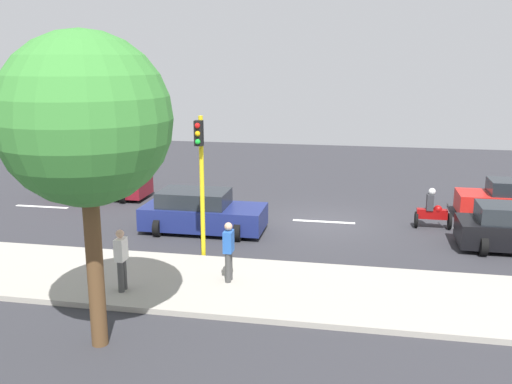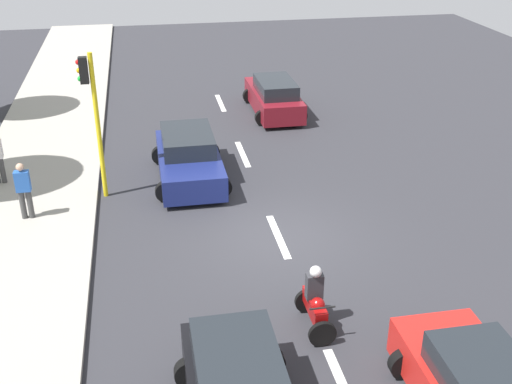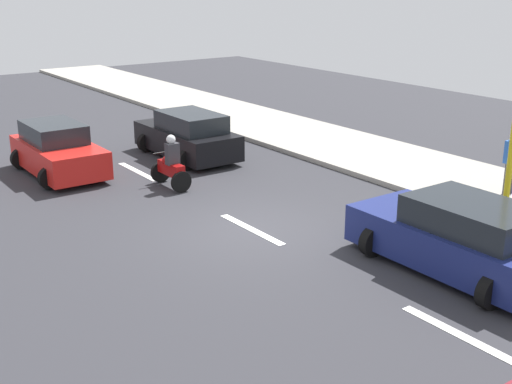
{
  "view_description": "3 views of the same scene",
  "coord_description": "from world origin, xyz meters",
  "px_view_note": "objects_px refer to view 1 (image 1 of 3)",
  "views": [
    {
      "loc": [
        21.23,
        1.41,
        6.19
      ],
      "look_at": [
        -0.61,
        -2.8,
        0.92
      ],
      "focal_mm": 39.76,
      "sensor_mm": 36.0,
      "label": 1
    },
    {
      "loc": [
        3.37,
        14.76,
        8.77
      ],
      "look_at": [
        0.42,
        -1.11,
        0.88
      ],
      "focal_mm": 44.33,
      "sensor_mm": 36.0,
      "label": 2
    },
    {
      "loc": [
        -8.47,
        -12.0,
        5.67
      ],
      "look_at": [
        -0.04,
        -0.24,
        1.0
      ],
      "focal_mm": 46.94,
      "sensor_mm": 36.0,
      "label": 3
    }
  ],
  "objects_px": {
    "car_dark_blue": "(202,212)",
    "traffic_light_corner": "(201,168)",
    "street_tree_center": "(85,121)",
    "car_maroon": "(101,182)",
    "motorcycle": "(433,211)",
    "car_red": "(510,200)",
    "pedestrian_by_tree": "(121,258)",
    "pedestrian_near_signal": "(229,250)"
  },
  "relations": [
    {
      "from": "car_red",
      "to": "pedestrian_by_tree",
      "type": "bearing_deg",
      "value": -49.87
    },
    {
      "from": "traffic_light_corner",
      "to": "motorcycle",
      "type": "bearing_deg",
      "value": 122.52
    },
    {
      "from": "motorcycle",
      "to": "pedestrian_by_tree",
      "type": "xyz_separation_m",
      "value": [
        7.98,
        -8.76,
        0.42
      ]
    },
    {
      "from": "pedestrian_by_tree",
      "to": "street_tree_center",
      "type": "distance_m",
      "value": 4.71
    },
    {
      "from": "car_dark_blue",
      "to": "street_tree_center",
      "type": "xyz_separation_m",
      "value": [
        8.57,
        0.14,
        4.24
      ]
    },
    {
      "from": "traffic_light_corner",
      "to": "street_tree_center",
      "type": "bearing_deg",
      "value": -6.8
    },
    {
      "from": "pedestrian_by_tree",
      "to": "traffic_light_corner",
      "type": "height_order",
      "value": "traffic_light_corner"
    },
    {
      "from": "car_dark_blue",
      "to": "pedestrian_near_signal",
      "type": "relative_size",
      "value": 2.62
    },
    {
      "from": "motorcycle",
      "to": "pedestrian_by_tree",
      "type": "distance_m",
      "value": 11.85
    },
    {
      "from": "street_tree_center",
      "to": "pedestrian_by_tree",
      "type": "bearing_deg",
      "value": -167.19
    },
    {
      "from": "pedestrian_by_tree",
      "to": "traffic_light_corner",
      "type": "distance_m",
      "value": 3.92
    },
    {
      "from": "pedestrian_near_signal",
      "to": "street_tree_center",
      "type": "bearing_deg",
      "value": -28.47
    },
    {
      "from": "traffic_light_corner",
      "to": "street_tree_center",
      "type": "height_order",
      "value": "street_tree_center"
    },
    {
      "from": "car_maroon",
      "to": "traffic_light_corner",
      "type": "distance_m",
      "value": 9.91
    },
    {
      "from": "car_dark_blue",
      "to": "traffic_light_corner",
      "type": "bearing_deg",
      "value": 16.64
    },
    {
      "from": "motorcycle",
      "to": "street_tree_center",
      "type": "distance_m",
      "value": 14.02
    },
    {
      "from": "car_dark_blue",
      "to": "traffic_light_corner",
      "type": "xyz_separation_m",
      "value": [
        2.79,
        0.83,
        2.22
      ]
    },
    {
      "from": "car_maroon",
      "to": "street_tree_center",
      "type": "distance_m",
      "value": 14.68
    },
    {
      "from": "motorcycle",
      "to": "pedestrian_near_signal",
      "type": "relative_size",
      "value": 0.91
    },
    {
      "from": "pedestrian_by_tree",
      "to": "traffic_light_corner",
      "type": "relative_size",
      "value": 0.38
    },
    {
      "from": "car_maroon",
      "to": "street_tree_center",
      "type": "relative_size",
      "value": 0.66
    },
    {
      "from": "car_dark_blue",
      "to": "car_maroon",
      "type": "bearing_deg",
      "value": -124.71
    },
    {
      "from": "street_tree_center",
      "to": "motorcycle",
      "type": "bearing_deg",
      "value": 142.24
    },
    {
      "from": "car_maroon",
      "to": "traffic_light_corner",
      "type": "bearing_deg",
      "value": 44.45
    },
    {
      "from": "motorcycle",
      "to": "car_red",
      "type": "bearing_deg",
      "value": 123.23
    },
    {
      "from": "car_red",
      "to": "street_tree_center",
      "type": "height_order",
      "value": "street_tree_center"
    },
    {
      "from": "car_dark_blue",
      "to": "motorcycle",
      "type": "relative_size",
      "value": 2.89
    },
    {
      "from": "car_red",
      "to": "pedestrian_near_signal",
      "type": "xyz_separation_m",
      "value": [
        8.87,
        -9.31,
        0.35
      ]
    },
    {
      "from": "pedestrian_by_tree",
      "to": "pedestrian_near_signal",
      "type": "bearing_deg",
      "value": 114.24
    },
    {
      "from": "pedestrian_by_tree",
      "to": "traffic_light_corner",
      "type": "bearing_deg",
      "value": 158.32
    },
    {
      "from": "car_red",
      "to": "motorcycle",
      "type": "xyz_separation_m",
      "value": [
        2.08,
        -3.17,
        -0.07
      ]
    },
    {
      "from": "car_dark_blue",
      "to": "pedestrian_by_tree",
      "type": "xyz_separation_m",
      "value": [
        5.99,
        -0.44,
        0.35
      ]
    },
    {
      "from": "street_tree_center",
      "to": "car_dark_blue",
      "type": "bearing_deg",
      "value": -179.04
    },
    {
      "from": "car_red",
      "to": "pedestrian_near_signal",
      "type": "distance_m",
      "value": 12.87
    },
    {
      "from": "car_maroon",
      "to": "traffic_light_corner",
      "type": "xyz_separation_m",
      "value": [
        6.89,
        6.76,
        2.22
      ]
    },
    {
      "from": "pedestrian_near_signal",
      "to": "traffic_light_corner",
      "type": "height_order",
      "value": "traffic_light_corner"
    },
    {
      "from": "motorcycle",
      "to": "pedestrian_by_tree",
      "type": "bearing_deg",
      "value": -47.67
    },
    {
      "from": "car_maroon",
      "to": "pedestrian_near_signal",
      "type": "xyz_separation_m",
      "value": [
        8.92,
        8.11,
        0.35
      ]
    },
    {
      "from": "motorcycle",
      "to": "pedestrian_by_tree",
      "type": "relative_size",
      "value": 0.91
    },
    {
      "from": "motorcycle",
      "to": "pedestrian_by_tree",
      "type": "height_order",
      "value": "pedestrian_by_tree"
    },
    {
      "from": "car_red",
      "to": "car_dark_blue",
      "type": "distance_m",
      "value": 12.18
    },
    {
      "from": "car_dark_blue",
      "to": "pedestrian_near_signal",
      "type": "xyz_separation_m",
      "value": [
        4.81,
        2.18,
        0.35
      ]
    }
  ]
}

